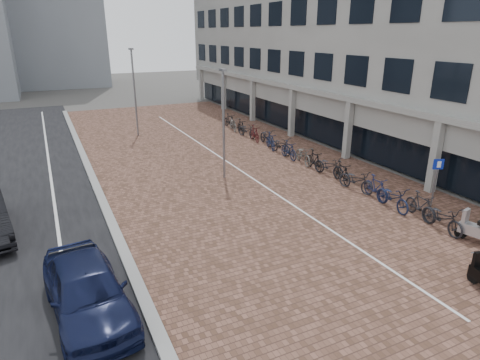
% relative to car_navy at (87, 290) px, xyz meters
% --- Properties ---
extents(ground, '(140.00, 140.00, 0.00)m').
position_rel_car_navy_xyz_m(ground, '(6.50, -1.50, -0.77)').
color(ground, '#474442').
rests_on(ground, ground).
extents(plaza_brick, '(14.50, 42.00, 0.04)m').
position_rel_car_navy_xyz_m(plaza_brick, '(8.50, 10.50, -0.76)').
color(plaza_brick, brown).
rests_on(plaza_brick, ground).
extents(street_asphalt, '(8.00, 50.00, 0.03)m').
position_rel_car_navy_xyz_m(street_asphalt, '(-2.50, 10.50, -0.76)').
color(street_asphalt, black).
rests_on(street_asphalt, ground).
extents(curb, '(0.35, 42.00, 0.14)m').
position_rel_car_navy_xyz_m(curb, '(1.40, 10.50, -0.70)').
color(curb, gray).
rests_on(curb, ground).
extents(lane_line, '(0.12, 44.00, 0.00)m').
position_rel_car_navy_xyz_m(lane_line, '(-0.50, 10.50, -0.74)').
color(lane_line, white).
rests_on(lane_line, street_asphalt).
extents(parking_line, '(0.10, 30.00, 0.00)m').
position_rel_car_navy_xyz_m(parking_line, '(8.70, 10.50, -0.73)').
color(parking_line, white).
rests_on(parking_line, plaza_brick).
extents(office_building, '(8.40, 40.00, 15.00)m').
position_rel_car_navy_xyz_m(office_building, '(19.47, 14.50, 7.68)').
color(office_building, '#999994').
rests_on(office_building, ground).
extents(car_navy, '(2.24, 4.65, 1.53)m').
position_rel_car_navy_xyz_m(car_navy, '(0.00, 0.00, 0.00)').
color(car_navy, '#0E1433').
rests_on(car_navy, ground).
extents(parking_sign, '(0.41, 0.22, 2.10)m').
position_rel_car_navy_xyz_m(parking_sign, '(14.00, 1.27, 0.61)').
color(parking_sign, slate).
rests_on(parking_sign, ground).
extents(lamp_near, '(0.12, 0.12, 5.34)m').
position_rel_car_navy_xyz_m(lamp_near, '(7.47, 8.38, 1.91)').
color(lamp_near, slate).
rests_on(lamp_near, ground).
extents(lamp_far, '(0.12, 0.12, 5.94)m').
position_rel_car_navy_xyz_m(lamp_far, '(5.54, 19.38, 2.20)').
color(lamp_far, gray).
rests_on(lamp_far, ground).
extents(bike_row, '(1.33, 21.46, 1.05)m').
position_rel_car_navy_xyz_m(bike_row, '(12.40, 9.15, -0.25)').
color(bike_row, black).
rests_on(bike_row, ground).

